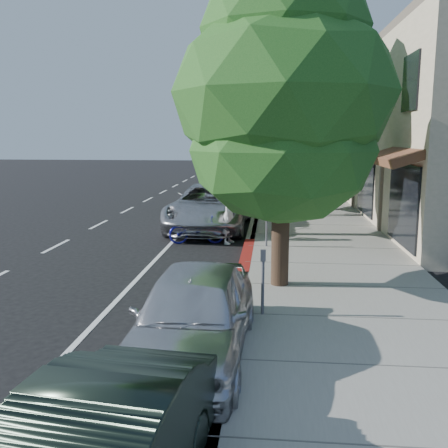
# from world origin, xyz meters

# --- Properties ---
(ground) EXTENTS (120.00, 120.00, 0.00)m
(ground) POSITION_xyz_m (0.00, 0.00, 0.00)
(ground) COLOR black
(ground) RESTS_ON ground
(sidewalk) EXTENTS (4.60, 56.00, 0.15)m
(sidewalk) POSITION_xyz_m (2.30, 8.00, 0.07)
(sidewalk) COLOR gray
(sidewalk) RESTS_ON ground
(curb) EXTENTS (0.30, 56.00, 0.15)m
(curb) POSITION_xyz_m (0.00, 8.00, 0.07)
(curb) COLOR #9E998E
(curb) RESTS_ON ground
(curb_red_segment) EXTENTS (0.32, 4.00, 0.15)m
(curb_red_segment) POSITION_xyz_m (0.00, 1.00, 0.07)
(curb_red_segment) COLOR maroon
(curb_red_segment) RESTS_ON ground
(storefront_building) EXTENTS (10.00, 36.00, 7.00)m
(storefront_building) POSITION_xyz_m (9.60, 18.00, 3.50)
(storefront_building) COLOR beige
(storefront_building) RESTS_ON ground
(street_tree_0) EXTENTS (4.84, 4.84, 7.12)m
(street_tree_0) POSITION_xyz_m (0.90, -2.00, 4.29)
(street_tree_0) COLOR black
(street_tree_0) RESTS_ON ground
(street_tree_1) EXTENTS (5.19, 5.19, 8.13)m
(street_tree_1) POSITION_xyz_m (0.90, 4.00, 4.98)
(street_tree_1) COLOR black
(street_tree_1) RESTS_ON ground
(street_tree_2) EXTENTS (4.74, 4.74, 7.38)m
(street_tree_2) POSITION_xyz_m (0.90, 10.00, 4.50)
(street_tree_2) COLOR black
(street_tree_2) RESTS_ON ground
(street_tree_3) EXTENTS (5.73, 5.73, 8.23)m
(street_tree_3) POSITION_xyz_m (0.90, 16.00, 4.93)
(street_tree_3) COLOR black
(street_tree_3) RESTS_ON ground
(street_tree_4) EXTENTS (4.28, 4.28, 7.65)m
(street_tree_4) POSITION_xyz_m (0.90, 22.00, 4.81)
(street_tree_4) COLOR black
(street_tree_4) RESTS_ON ground
(street_tree_5) EXTENTS (4.86, 4.86, 7.10)m
(street_tree_5) POSITION_xyz_m (0.90, 28.00, 4.27)
(street_tree_5) COLOR black
(street_tree_5) RESTS_ON ground
(cyclist) EXTENTS (0.60, 0.80, 1.97)m
(cyclist) POSITION_xyz_m (-0.70, 3.00, 0.98)
(cyclist) COLOR silver
(cyclist) RESTS_ON ground
(bicycle) EXTENTS (1.92, 0.98, 0.96)m
(bicycle) POSITION_xyz_m (-1.74, 2.83, 0.48)
(bicycle) COLOR #15148F
(bicycle) RESTS_ON ground
(silver_suv) EXTENTS (2.94, 6.17, 1.70)m
(silver_suv) POSITION_xyz_m (-1.64, 5.50, 0.85)
(silver_suv) COLOR #B1B0B5
(silver_suv) RESTS_ON ground
(dark_sedan) EXTENTS (2.42, 5.31, 1.69)m
(dark_sedan) POSITION_xyz_m (-1.82, 10.38, 0.84)
(dark_sedan) COLOR black
(dark_sedan) RESTS_ON ground
(white_pickup) EXTENTS (2.29, 5.35, 1.54)m
(white_pickup) POSITION_xyz_m (-0.53, 15.60, 0.77)
(white_pickup) COLOR white
(white_pickup) RESTS_ON ground
(dark_suv_far) EXTENTS (2.45, 4.91, 1.61)m
(dark_suv_far) POSITION_xyz_m (-0.74, 21.54, 0.80)
(dark_suv_far) COLOR black
(dark_suv_far) RESTS_ON ground
(near_car_a) EXTENTS (1.85, 4.38, 1.48)m
(near_car_a) POSITION_xyz_m (-0.50, -5.73, 0.74)
(near_car_a) COLOR silver
(near_car_a) RESTS_ON ground
(pedestrian) EXTENTS (1.06, 0.91, 1.88)m
(pedestrian) POSITION_xyz_m (2.20, 8.52, 1.09)
(pedestrian) COLOR black
(pedestrian) RESTS_ON sidewalk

